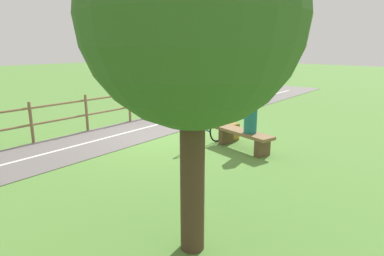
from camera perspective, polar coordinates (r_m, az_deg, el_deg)
ground_plane at (r=9.77m, az=-5.55°, el=-1.51°), size 80.00×80.00×0.00m
paved_path at (r=8.55m, az=-29.86°, el=-5.60°), size 4.82×36.07×0.02m
path_centre_line at (r=8.55m, az=-29.87°, el=-5.54°), size 2.32×31.93×0.00m
bench at (r=8.57m, az=8.79°, el=-1.49°), size 1.78×0.78×0.49m
person_seated at (r=8.30m, az=10.00°, el=1.48°), size 0.37×0.37×0.79m
bicycle at (r=8.81m, az=2.48°, el=-0.70°), size 0.08×1.67×0.88m
backpack at (r=9.40m, az=6.96°, el=-0.72°), size 0.31×0.39×0.47m
tree_by_path at (r=3.91m, az=0.09°, el=18.32°), size 2.56×2.56×4.21m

